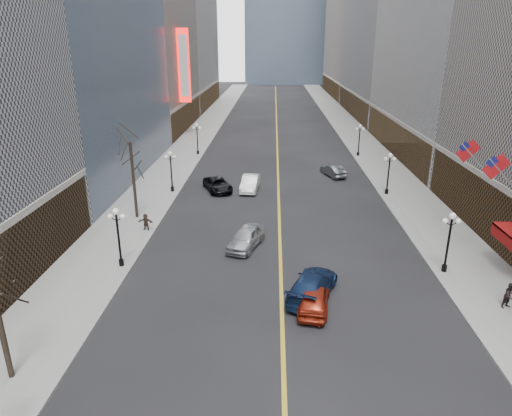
# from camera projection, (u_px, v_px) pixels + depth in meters

# --- Properties ---
(sidewalk_east) EXTENTS (6.00, 230.00, 0.15)m
(sidewalk_east) POSITION_uv_depth(u_px,v_px,m) (368.00, 150.00, 70.49)
(sidewalk_east) COLOR gray
(sidewalk_east) RESTS_ON ground
(sidewalk_west) EXTENTS (6.00, 230.00, 0.15)m
(sidewalk_west) POSITION_uv_depth(u_px,v_px,m) (188.00, 148.00, 71.48)
(sidewalk_west) COLOR gray
(sidewalk_west) RESTS_ON ground
(lane_line) EXTENTS (0.25, 200.00, 0.02)m
(lane_line) POSITION_uv_depth(u_px,v_px,m) (277.00, 137.00, 80.40)
(lane_line) COLOR gold
(lane_line) RESTS_ON ground
(bldg_east_c) EXTENTS (26.60, 40.60, 48.80)m
(bldg_east_c) POSITION_uv_depth(u_px,v_px,m) (421.00, 0.00, 95.50)
(bldg_east_c) COLOR #9C9C9F
(bldg_east_c) RESTS_ON ground
(streetlamp_east_1) EXTENTS (1.26, 0.44, 4.52)m
(streetlamp_east_1) POSITION_uv_depth(u_px,v_px,m) (449.00, 236.00, 32.04)
(streetlamp_east_1) COLOR black
(streetlamp_east_1) RESTS_ON sidewalk_east
(streetlamp_east_2) EXTENTS (1.26, 0.44, 4.52)m
(streetlamp_east_2) POSITION_uv_depth(u_px,v_px,m) (389.00, 169.00, 48.94)
(streetlamp_east_2) COLOR black
(streetlamp_east_2) RESTS_ON sidewalk_east
(streetlamp_east_3) EXTENTS (1.26, 0.44, 4.52)m
(streetlamp_east_3) POSITION_uv_depth(u_px,v_px,m) (359.00, 137.00, 65.85)
(streetlamp_east_3) COLOR black
(streetlamp_east_3) RESTS_ON sidewalk_east
(streetlamp_west_1) EXTENTS (1.26, 0.44, 4.52)m
(streetlamp_west_1) POSITION_uv_depth(u_px,v_px,m) (118.00, 231.00, 32.87)
(streetlamp_west_1) COLOR black
(streetlamp_west_1) RESTS_ON sidewalk_west
(streetlamp_west_2) EXTENTS (1.26, 0.44, 4.52)m
(streetlamp_west_2) POSITION_uv_depth(u_px,v_px,m) (171.00, 167.00, 49.78)
(streetlamp_west_2) COLOR black
(streetlamp_west_2) RESTS_ON sidewalk_west
(streetlamp_west_3) EXTENTS (1.26, 0.44, 4.52)m
(streetlamp_west_3) POSITION_uv_depth(u_px,v_px,m) (197.00, 136.00, 66.68)
(streetlamp_west_3) COLOR black
(streetlamp_west_3) RESTS_ON sidewalk_west
(flag_4) EXTENTS (2.87, 0.12, 2.87)m
(flag_4) POSITION_uv_depth(u_px,v_px,m) (498.00, 169.00, 32.29)
(flag_4) COLOR #B2B2B7
(flag_4) RESTS_ON ground
(flag_5) EXTENTS (2.87, 0.12, 2.87)m
(flag_5) POSITION_uv_depth(u_px,v_px,m) (470.00, 153.00, 36.99)
(flag_5) COLOR #B2B2B7
(flag_5) RESTS_ON ground
(awning_c) EXTENTS (1.40, 4.00, 0.93)m
(awning_c) POSITION_uv_depth(u_px,v_px,m) (512.00, 235.00, 31.82)
(awning_c) COLOR maroon
(awning_c) RESTS_ON ground
(theatre_marquee) EXTENTS (2.00, 0.55, 12.00)m
(theatre_marquee) POSITION_uv_depth(u_px,v_px,m) (184.00, 66.00, 76.86)
(theatre_marquee) COLOR red
(theatre_marquee) RESTS_ON ground
(tree_west_far) EXTENTS (3.60, 3.60, 7.92)m
(tree_west_far) POSITION_uv_depth(u_px,v_px,m) (131.00, 154.00, 41.18)
(tree_west_far) COLOR #2D231C
(tree_west_far) RESTS_ON sidewalk_west
(car_nb_near) EXTENTS (3.43, 5.29, 1.68)m
(car_nb_near) POSITION_uv_depth(u_px,v_px,m) (246.00, 238.00, 36.93)
(car_nb_near) COLOR #AAAEB2
(car_nb_near) RESTS_ON ground
(car_nb_mid) EXTENTS (2.18, 5.20, 1.67)m
(car_nb_mid) POSITION_uv_depth(u_px,v_px,m) (250.00, 183.00, 51.27)
(car_nb_mid) COLOR white
(car_nb_mid) RESTS_ON ground
(car_nb_far) EXTENTS (4.19, 5.72, 1.45)m
(car_nb_far) POSITION_uv_depth(u_px,v_px,m) (218.00, 185.00, 51.10)
(car_nb_far) COLOR black
(car_nb_far) RESTS_ON ground
(car_sb_near) EXTENTS (4.21, 6.19, 1.66)m
(car_sb_near) POSITION_uv_depth(u_px,v_px,m) (312.00, 285.00, 29.72)
(car_sb_near) COLOR #122246
(car_sb_near) RESTS_ON ground
(car_sb_mid) EXTENTS (2.54, 4.83, 1.57)m
(car_sb_mid) POSITION_uv_depth(u_px,v_px,m) (314.00, 298.00, 28.36)
(car_sb_mid) COLOR maroon
(car_sb_mid) RESTS_ON ground
(car_sb_far) EXTENTS (2.97, 4.63, 1.44)m
(car_sb_far) POSITION_uv_depth(u_px,v_px,m) (333.00, 171.00, 56.66)
(car_sb_far) COLOR #424849
(car_sb_far) RESTS_ON ground
(ped_east_walk) EXTENTS (0.92, 0.70, 1.68)m
(ped_east_walk) POSITION_uv_depth(u_px,v_px,m) (510.00, 296.00, 28.17)
(ped_east_walk) COLOR black
(ped_east_walk) RESTS_ON sidewalk_east
(ped_west_far) EXTENTS (1.44, 0.58, 1.51)m
(ped_west_far) POSITION_uv_depth(u_px,v_px,m) (146.00, 222.00, 39.98)
(ped_west_far) COLOR #32241B
(ped_west_far) RESTS_ON sidewalk_west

